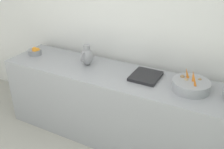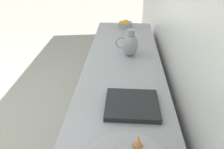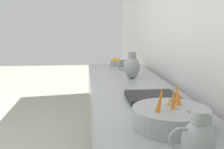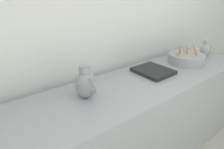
# 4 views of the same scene
# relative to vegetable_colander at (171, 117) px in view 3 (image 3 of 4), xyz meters

# --- Properties ---
(prep_counter) EXTENTS (0.68, 2.79, 0.90)m
(prep_counter) POSITION_rel_vegetable_colander_xyz_m (0.03, -0.84, -0.50)
(prep_counter) COLOR #9EA0A5
(prep_counter) RESTS_ON ground_plane
(vegetable_colander) EXTENTS (0.38, 0.38, 0.23)m
(vegetable_colander) POSITION_rel_vegetable_colander_xyz_m (0.00, 0.00, 0.00)
(vegetable_colander) COLOR #9EA0A5
(vegetable_colander) RESTS_ON prep_counter
(orange_bowl) EXTENTS (0.17, 0.17, 0.10)m
(orange_bowl) POSITION_rel_vegetable_colander_xyz_m (0.02, -2.03, -0.01)
(orange_bowl) COLOR gray
(orange_bowl) RESTS_ON prep_counter
(metal_pitcher_tall) EXTENTS (0.21, 0.15, 0.25)m
(metal_pitcher_tall) POSITION_rel_vegetable_colander_xyz_m (-0.02, -1.25, 0.06)
(metal_pitcher_tall) COLOR #939399
(metal_pitcher_tall) RESTS_ON prep_counter
(metal_pitcher_short) EXTENTS (0.17, 0.12, 0.20)m
(metal_pitcher_short) POSITION_rel_vegetable_colander_xyz_m (0.02, 0.36, 0.04)
(metal_pitcher_short) COLOR #A3A3A8
(metal_pitcher_short) RESTS_ON prep_counter
(counter_sink_basin) EXTENTS (0.34, 0.30, 0.04)m
(counter_sink_basin) POSITION_rel_vegetable_colander_xyz_m (-0.03, -0.49, -0.03)
(counter_sink_basin) COLOR #232326
(counter_sink_basin) RESTS_ON prep_counter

